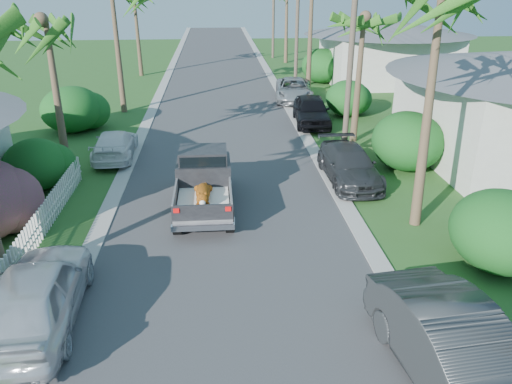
{
  "coord_description": "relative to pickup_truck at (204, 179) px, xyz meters",
  "views": [
    {
      "loc": [
        -0.3,
        -8.81,
        7.77
      ],
      "look_at": [
        0.87,
        5.74,
        1.4
      ],
      "focal_mm": 35.0,
      "sensor_mm": 36.0,
      "label": 1
    }
  ],
  "objects": [
    {
      "name": "palm_r_b",
      "position": [
        7.44,
        7.03,
        4.94
      ],
      "size": [
        4.4,
        4.4,
        7.2
      ],
      "color": "brown",
      "rests_on": "ground"
    },
    {
      "name": "house_right_far",
      "position": [
        13.84,
        22.03,
        1.11
      ],
      "size": [
        9.0,
        8.0,
        4.6
      ],
      "color": "silver",
      "rests_on": "ground"
    },
    {
      "name": "palm_l_b",
      "position": [
        -5.96,
        4.03,
        5.14
      ],
      "size": [
        4.4,
        4.4,
        7.4
      ],
      "color": "brown",
      "rests_on": "ground"
    },
    {
      "name": "shrub_r_a",
      "position": [
        8.44,
        -4.97,
        0.14
      ],
      "size": [
        2.8,
        3.08,
        2.3
      ],
      "primitive_type": "ellipsoid",
      "color": "#164E1A",
      "rests_on": "ground"
    },
    {
      "name": "utility_pole_b",
      "position": [
        6.44,
        5.03,
        3.59
      ],
      "size": [
        1.6,
        0.26,
        9.0
      ],
      "color": "brown",
      "rests_on": "ground"
    },
    {
      "name": "shrub_r_b",
      "position": [
        8.64,
        3.03,
        0.24
      ],
      "size": [
        3.0,
        3.3,
        2.5
      ],
      "primitive_type": "ellipsoid",
      "color": "#164E1A",
      "rests_on": "ground"
    },
    {
      "name": "parked_car_rf",
      "position": [
        5.84,
        10.29,
        -0.22
      ],
      "size": [
        2.17,
        4.76,
        1.58
      ],
      "primitive_type": "imported",
      "rotation": [
        0.0,
        0.0,
        -0.07
      ],
      "color": "black",
      "rests_on": "ground"
    },
    {
      "name": "picket_fence",
      "position": [
        -5.16,
        -2.47,
        -0.51
      ],
      "size": [
        0.1,
        11.0,
        1.0
      ],
      "primitive_type": "cube",
      "color": "white",
      "rests_on": "ground"
    },
    {
      "name": "shrub_r_c",
      "position": [
        8.34,
        12.03,
        0.04
      ],
      "size": [
        2.6,
        2.86,
        2.1
      ],
      "primitive_type": "ellipsoid",
      "color": "#164E1A",
      "rests_on": "ground"
    },
    {
      "name": "utility_pole_d",
      "position": [
        6.44,
        35.03,
        3.59
      ],
      "size": [
        1.6,
        0.26,
        9.0
      ],
      "color": "brown",
      "rests_on": "ground"
    },
    {
      "name": "shrub_l_c",
      "position": [
        -6.56,
        2.03,
        -0.01
      ],
      "size": [
        2.4,
        2.64,
        2.0
      ],
      "primitive_type": "ellipsoid",
      "color": "#164E1A",
      "rests_on": "ground"
    },
    {
      "name": "curb_right",
      "position": [
        5.14,
        17.03,
        -0.98
      ],
      "size": [
        0.6,
        100.0,
        0.06
      ],
      "primitive_type": "cube",
      "color": "#A5A39E",
      "rests_on": "ground"
    },
    {
      "name": "parked_car_rn",
      "position": [
        5.17,
        -9.31,
        -0.16
      ],
      "size": [
        2.43,
        5.34,
        1.7
      ],
      "primitive_type": "imported",
      "rotation": [
        0.0,
        0.0,
        0.13
      ],
      "color": "#2D3032",
      "rests_on": "ground"
    },
    {
      "name": "curb_left",
      "position": [
        -3.46,
        17.03,
        -0.98
      ],
      "size": [
        0.6,
        100.0,
        0.06
      ],
      "primitive_type": "cube",
      "color": "#A5A39E",
      "rests_on": "ground"
    },
    {
      "name": "parked_car_lf",
      "position": [
        -4.16,
        5.44,
        -0.38
      ],
      "size": [
        1.95,
        4.4,
        1.26
      ],
      "primitive_type": "imported",
      "rotation": [
        0.0,
        0.0,
        3.19
      ],
      "color": "white",
      "rests_on": "ground"
    },
    {
      "name": "utility_pole_c",
      "position": [
        6.44,
        20.03,
        3.59
      ],
      "size": [
        1.6,
        0.26,
        9.0
      ],
      "color": "brown",
      "rests_on": "ground"
    },
    {
      "name": "shrub_r_d",
      "position": [
        8.84,
        22.03,
        0.29
      ],
      "size": [
        3.2,
        3.52,
        2.6
      ],
      "primitive_type": "ellipsoid",
      "color": "#164E1A",
      "rests_on": "ground"
    },
    {
      "name": "parked_car_rd",
      "position": [
        5.73,
        16.21,
        -0.3
      ],
      "size": [
        2.92,
        5.35,
        1.42
      ],
      "primitive_type": "imported",
      "rotation": [
        0.0,
        0.0,
        -0.11
      ],
      "color": "#9FA2A6",
      "rests_on": "ground"
    },
    {
      "name": "parked_car_ln",
      "position": [
        -3.85,
        -6.57,
        -0.18
      ],
      "size": [
        2.22,
        4.98,
        1.66
      ],
      "primitive_type": "imported",
      "rotation": [
        0.0,
        0.0,
        3.19
      ],
      "color": "silver",
      "rests_on": "ground"
    },
    {
      "name": "road",
      "position": [
        0.84,
        17.03,
        -1.0
      ],
      "size": [
        8.0,
        100.0,
        0.02
      ],
      "primitive_type": "cube",
      "color": "#38383A",
      "rests_on": "ground"
    },
    {
      "name": "parked_car_rm",
      "position": [
        5.84,
        1.83,
        -0.33
      ],
      "size": [
        2.03,
        4.74,
        1.36
      ],
      "primitive_type": "imported",
      "rotation": [
        0.0,
        0.0,
        0.03
      ],
      "color": "#2D2F32",
      "rests_on": "ground"
    },
    {
      "name": "shrub_l_d",
      "position": [
        -7.16,
        10.03,
        0.19
      ],
      "size": [
        3.2,
        3.52,
        2.4
      ],
      "primitive_type": "ellipsoid",
      "color": "#164E1A",
      "rests_on": "ground"
    },
    {
      "name": "pickup_truck",
      "position": [
        0.0,
        0.0,
        0.0
      ],
      "size": [
        1.98,
        5.12,
        2.06
      ],
      "color": "black",
      "rests_on": "ground"
    },
    {
      "name": "ground",
      "position": [
        0.84,
        -7.97,
        -1.01
      ],
      "size": [
        120.0,
        120.0,
        0.0
      ],
      "primitive_type": "plane",
      "color": "#2C5A21",
      "rests_on": "ground"
    }
  ]
}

